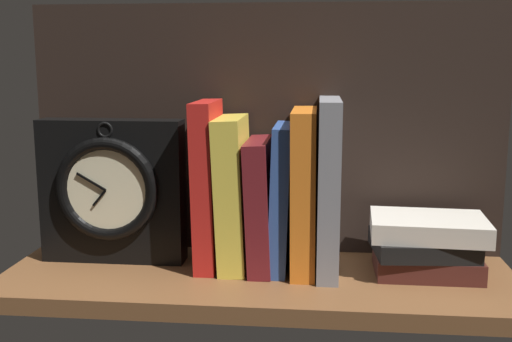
{
  "coord_description": "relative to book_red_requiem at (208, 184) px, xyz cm",
  "views": [
    {
      "loc": [
        8.49,
        -85.83,
        31.02
      ],
      "look_at": [
        -0.69,
        3.46,
        14.74
      ],
      "focal_mm": 42.98,
      "sensor_mm": 36.0,
      "label": 1
    }
  ],
  "objects": [
    {
      "name": "ground_plane",
      "position": [
        7.94,
        -3.46,
        -13.78
      ],
      "size": [
        75.52,
        25.56,
        2.5
      ],
      "primitive_type": "cube",
      "color": "brown"
    },
    {
      "name": "back_panel",
      "position": [
        7.94,
        8.72,
        7.38
      ],
      "size": [
        75.52,
        1.2,
        39.82
      ],
      "primitive_type": "cube",
      "color": "black",
      "rests_on": "ground_plane"
    },
    {
      "name": "book_red_requiem",
      "position": [
        0.0,
        0.0,
        0.0
      ],
      "size": [
        3.56,
        12.41,
        25.12
      ],
      "primitive_type": "cube",
      "rotation": [
        0.0,
        -0.02,
        0.0
      ],
      "color": "red",
      "rests_on": "ground_plane"
    },
    {
      "name": "book_yellow_seinlanguage",
      "position": [
        3.83,
        0.0,
        -1.17
      ],
      "size": [
        4.89,
        13.11,
        22.86
      ],
      "primitive_type": "cube",
      "rotation": [
        0.0,
        -0.04,
        0.0
      ],
      "color": "gold",
      "rests_on": "ground_plane"
    },
    {
      "name": "book_maroon_dawkins",
      "position": [
        7.78,
        0.0,
        -2.83
      ],
      "size": [
        4.17,
        13.92,
        19.53
      ],
      "primitive_type": "cube",
      "rotation": [
        0.0,
        -0.04,
        0.0
      ],
      "color": "maroon",
      "rests_on": "ground_plane"
    },
    {
      "name": "book_blue_modern",
      "position": [
        11.07,
        0.0,
        -1.7
      ],
      "size": [
        3.3,
        12.92,
        21.74
      ],
      "primitive_type": "cube",
      "rotation": [
        0.0,
        0.03,
        0.0
      ],
      "color": "#2D4C8E",
      "rests_on": "ground_plane"
    },
    {
      "name": "book_orange_pandolfini",
      "position": [
        14.44,
        0.0,
        -0.56
      ],
      "size": [
        3.7,
        14.97,
        23.98
      ],
      "primitive_type": "cube",
      "rotation": [
        0.0,
        -0.01,
        0.0
      ],
      "color": "orange",
      "rests_on": "ground_plane"
    },
    {
      "name": "book_gray_chess",
      "position": [
        18.03,
        0.0,
        0.23
      ],
      "size": [
        3.2,
        16.24,
        25.53
      ],
      "primitive_type": "cube",
      "rotation": [
        0.0,
        -0.0,
        0.0
      ],
      "color": "gray",
      "rests_on": "ground_plane"
    },
    {
      "name": "framed_clock",
      "position": [
        -15.12,
        0.08,
        -1.28
      ],
      "size": [
        22.16,
        5.96,
        22.16
      ],
      "color": "black",
      "rests_on": "ground_plane"
    },
    {
      "name": "book_stack_side",
      "position": [
        32.44,
        -0.67,
        -8.07
      ],
      "size": [
        17.16,
        12.9,
        8.47
      ],
      "color": "#471E19",
      "rests_on": "ground_plane"
    }
  ]
}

